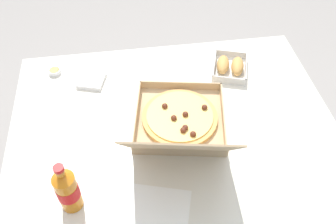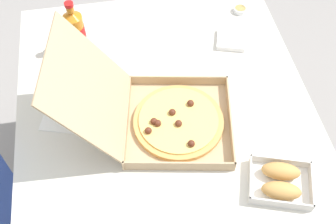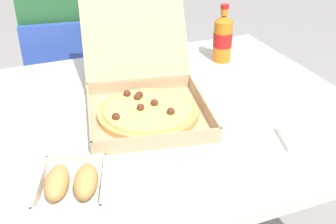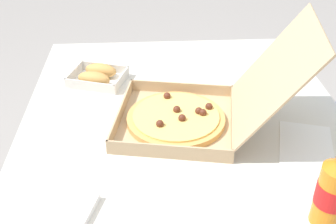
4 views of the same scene
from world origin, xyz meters
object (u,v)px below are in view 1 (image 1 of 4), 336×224
object	(u,v)px
cola_bottle	(67,190)
dipping_sauce_cup	(55,71)
paper_menu	(158,207)
napkin_pile	(91,80)
pizza_box_open	(180,122)
bread_side_box	(230,66)

from	to	relation	value
cola_bottle	dipping_sauce_cup	xyz separation A→B (m)	(0.10, -0.68, -0.08)
paper_menu	napkin_pile	bearing A→B (deg)	-54.85
paper_menu	dipping_sauce_cup	world-z (taller)	dipping_sauce_cup
pizza_box_open	dipping_sauce_cup	xyz separation A→B (m)	(0.51, -0.41, -0.04)
pizza_box_open	napkin_pile	world-z (taller)	pizza_box_open
paper_menu	dipping_sauce_cup	bearing A→B (deg)	-45.75
napkin_pile	dipping_sauce_cup	size ratio (longest dim) A/B	1.96
paper_menu	napkin_pile	world-z (taller)	napkin_pile
pizza_box_open	cola_bottle	bearing A→B (deg)	32.88
bread_side_box	dipping_sauce_cup	distance (m)	0.81
paper_menu	pizza_box_open	bearing A→B (deg)	-95.01
pizza_box_open	bread_side_box	size ratio (longest dim) A/B	2.70
pizza_box_open	bread_side_box	xyz separation A→B (m)	(-0.29, -0.32, -0.02)
cola_bottle	dipping_sauce_cup	bearing A→B (deg)	-81.51
cola_bottle	napkin_pile	world-z (taller)	cola_bottle
pizza_box_open	paper_menu	xyz separation A→B (m)	(0.13, 0.32, -0.05)
pizza_box_open	paper_menu	world-z (taller)	pizza_box_open
bread_side_box	cola_bottle	xyz separation A→B (m)	(0.70, 0.58, 0.07)
paper_menu	dipping_sauce_cup	distance (m)	0.83
cola_bottle	paper_menu	bearing A→B (deg)	169.28
cola_bottle	bread_side_box	bearing A→B (deg)	-140.20
bread_side_box	napkin_pile	bearing A→B (deg)	-1.28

